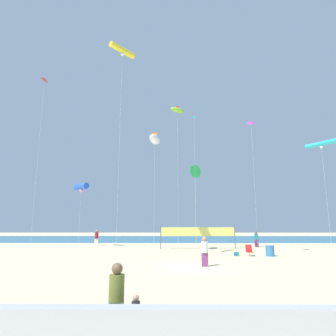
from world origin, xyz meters
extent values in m
plane|color=beige|center=(0.00, 0.00, 0.00)|extent=(120.00, 120.00, 0.00)
cube|color=teal|center=(0.00, 30.64, 0.00)|extent=(120.00, 20.00, 0.01)
cube|color=#B7B7BC|center=(0.00, -11.78, 0.45)|extent=(28.00, 0.44, 0.90)
cube|color=#99B28C|center=(-2.71, -10.77, 0.38)|extent=(0.36, 0.22, 0.76)
cylinder|color=olive|center=(-2.71, -10.77, 1.08)|extent=(0.38, 0.38, 0.63)
sphere|color=brown|center=(-2.71, -10.77, 1.53)|extent=(0.28, 0.28, 0.28)
cube|color=#EA7260|center=(-2.22, -10.82, 0.21)|extent=(0.20, 0.12, 0.42)
cylinder|color=#2D2D33|center=(-2.22, -10.82, 0.60)|extent=(0.21, 0.21, 0.35)
sphere|color=tan|center=(-2.22, -10.82, 0.85)|extent=(0.16, 0.16, 0.16)
cube|color=#7A3872|center=(8.16, 14.47, 0.39)|extent=(0.38, 0.23, 0.79)
cylinder|color=#19727A|center=(8.16, 14.47, 1.12)|extent=(0.40, 0.40, 0.65)
sphere|color=brown|center=(8.16, 14.47, 1.59)|extent=(0.29, 0.29, 0.29)
cube|color=#7A3872|center=(0.76, 0.21, 0.41)|extent=(0.39, 0.24, 0.82)
cylinder|color=white|center=(0.76, 0.21, 1.16)|extent=(0.41, 0.41, 0.68)
sphere|color=#997051|center=(0.76, 0.21, 1.65)|extent=(0.30, 0.30, 0.30)
cube|color=white|center=(-9.97, 15.80, 0.42)|extent=(0.40, 0.24, 0.84)
cylinder|color=maroon|center=(-9.97, 15.80, 1.18)|extent=(0.42, 0.42, 0.69)
sphere|color=#997051|center=(-9.97, 15.80, 1.68)|extent=(0.31, 0.31, 0.31)
cube|color=red|center=(5.04, 5.71, 0.32)|extent=(0.52, 0.48, 0.03)
cube|color=red|center=(5.04, 6.00, 0.60)|extent=(0.52, 0.23, 0.57)
cylinder|color=silver|center=(5.04, 5.57, 0.16)|extent=(0.03, 0.03, 0.32)
cylinder|color=silver|center=(5.04, 5.86, 0.16)|extent=(0.03, 0.03, 0.32)
cylinder|color=teal|center=(6.65, 5.70, 0.42)|extent=(0.67, 0.67, 0.84)
cylinder|color=#4C4C51|center=(-2.38, 12.01, 1.20)|extent=(0.08, 0.08, 2.40)
cylinder|color=#4C4C51|center=(5.35, 12.46, 1.20)|extent=(0.08, 0.08, 2.40)
cube|color=#EAE566|center=(1.48, 12.24, 1.73)|extent=(7.73, 0.48, 0.90)
cube|color=#19727A|center=(3.98, 5.86, 0.15)|extent=(0.38, 0.19, 0.31)
cylinder|color=silver|center=(-5.19, 2.36, 8.10)|extent=(0.01, 0.01, 16.19)
cylinder|color=yellow|center=(-5.19, 2.36, 16.19)|extent=(1.87, 2.03, 0.46)
sphere|color=white|center=(-5.19, 2.36, 15.87)|extent=(0.27, 0.27, 0.27)
cylinder|color=silver|center=(-0.55, 13.44, 7.81)|extent=(0.01, 0.01, 15.63)
ellipsoid|color=#8CD833|center=(-0.55, 13.44, 15.63)|extent=(1.85, 1.40, 0.70)
cube|color=red|center=(-0.55, 13.44, 15.89)|extent=(0.35, 0.06, 0.44)
cylinder|color=silver|center=(-2.86, 7.88, 5.21)|extent=(0.01, 0.01, 10.42)
ellipsoid|color=white|center=(-2.86, 7.88, 10.42)|extent=(1.27, 2.56, 0.95)
cube|color=orange|center=(-2.86, 7.88, 10.79)|extent=(0.48, 0.06, 0.60)
cylinder|color=silver|center=(0.94, 8.19, 6.39)|extent=(0.01, 0.01, 12.78)
pyramid|color=#26BFCC|center=(0.95, 8.19, 12.83)|extent=(0.47, 0.46, 0.23)
cylinder|color=silver|center=(-13.89, 7.92, 8.30)|extent=(0.01, 0.01, 16.60)
pyramid|color=red|center=(-13.84, 7.93, 16.67)|extent=(0.75, 0.77, 0.51)
cylinder|color=silver|center=(10.72, 3.97, 4.44)|extent=(0.01, 0.01, 8.88)
cylinder|color=#26BFCC|center=(10.72, 3.97, 8.88)|extent=(1.78, 2.17, 0.36)
sphere|color=white|center=(10.72, 3.97, 8.60)|extent=(0.22, 0.22, 0.22)
cylinder|color=silver|center=(-11.47, 13.87, 3.34)|extent=(0.01, 0.01, 6.68)
cylinder|color=blue|center=(-11.47, 13.87, 6.68)|extent=(2.01, 1.85, 0.69)
sphere|color=pink|center=(-11.47, 13.87, 6.23)|extent=(0.42, 0.42, 0.42)
cylinder|color=silver|center=(5.82, 6.06, 5.68)|extent=(0.01, 0.01, 11.36)
pyramid|color=#D833A5|center=(5.82, 6.02, 11.42)|extent=(0.69, 0.67, 0.47)
cylinder|color=silver|center=(1.86, 19.38, 4.67)|extent=(0.01, 0.01, 9.35)
cone|color=green|center=(1.86, 19.38, 9.35)|extent=(1.69, 1.22, 1.76)
camera|label=1|loc=(-1.36, -18.36, 2.68)|focal=30.71mm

